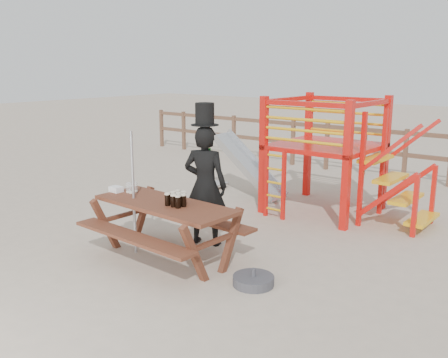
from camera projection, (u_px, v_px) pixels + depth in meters
ground at (180, 267)px, 6.62m from camera, size 60.00×60.00×0.00m
back_fence at (384, 147)px, 11.78m from camera, size 15.09×0.09×1.20m
playground_fort at (321, 153)px, 9.03m from camera, size 4.71×1.84×2.10m
picnic_table at (165, 224)px, 6.80m from camera, size 2.13×1.51×0.81m
man_with_hat at (205, 182)px, 7.31m from camera, size 0.76×0.63×2.10m
metal_pole at (134, 193)px, 6.95m from camera, size 0.04×0.04×1.75m
parasol_base at (253, 280)px, 6.07m from camera, size 0.51×0.51×0.22m
paper_bag at (116, 189)px, 7.31m from camera, size 0.18×0.14×0.08m
stout_pints at (177, 199)px, 6.59m from camera, size 0.28×0.27×0.17m
empty_glasses at (132, 188)px, 7.26m from camera, size 0.13×0.16×0.15m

